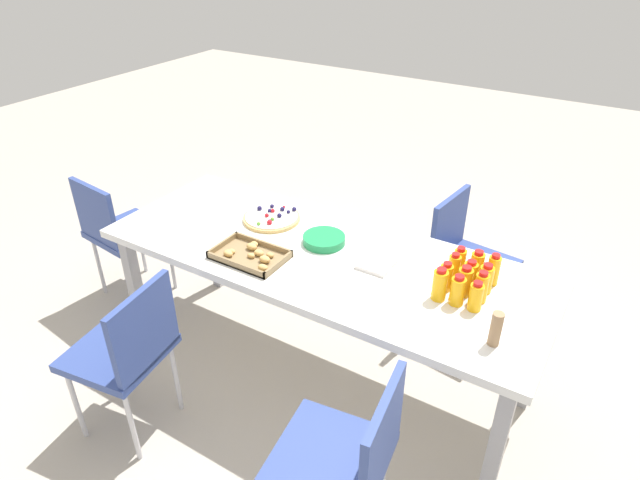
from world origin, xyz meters
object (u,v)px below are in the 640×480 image
object	(u,v)px
snack_tray	(251,255)
cardboard_tube	(496,329)
juice_bottle_7	(465,281)
juice_bottle_6	(481,287)
chair_near_left	(465,255)
juice_bottle_11	(440,285)
chair_far_right	(128,348)
juice_bottle_10	(458,291)
juice_bottle_4	(470,275)
party_table	(321,265)
juice_bottle_0	(493,270)
fruit_pizza	(272,218)
juice_bottle_1	(477,265)
chair_end	(118,228)
chair_far_left	(348,455)
juice_bottle_3	(486,279)
juice_bottle_2	(459,261)
plate_stack	(324,240)
napkin_stack	(376,264)
juice_bottle_5	(454,268)
juice_bottle_8	(446,277)
juice_bottle_9	(476,297)

from	to	relation	value
snack_tray	cardboard_tube	world-z (taller)	cardboard_tube
juice_bottle_7	snack_tray	size ratio (longest dim) A/B	0.41
juice_bottle_6	chair_near_left	bearing A→B (deg)	-69.68
juice_bottle_6	juice_bottle_11	distance (m)	0.17
chair_far_right	juice_bottle_6	size ratio (longest dim) A/B	5.73
juice_bottle_10	juice_bottle_4	bearing A→B (deg)	-92.08
party_table	chair_near_left	world-z (taller)	chair_near_left
chair_far_right	chair_near_left	bearing A→B (deg)	-41.98
juice_bottle_0	juice_bottle_7	world-z (taller)	juice_bottle_0
chair_far_right	fruit_pizza	world-z (taller)	chair_far_right
juice_bottle_1	chair_end	bearing A→B (deg)	6.62
chair_near_left	juice_bottle_4	bearing A→B (deg)	24.08
juice_bottle_1	chair_far_left	bearing A→B (deg)	82.65
chair_near_left	juice_bottle_1	bearing A→B (deg)	26.67
juice_bottle_3	juice_bottle_7	xyz separation A→B (m)	(0.07, 0.07, 0.00)
juice_bottle_1	fruit_pizza	world-z (taller)	juice_bottle_1
juice_bottle_11	fruit_pizza	size ratio (longest dim) A/B	0.50
juice_bottle_0	juice_bottle_2	bearing A→B (deg)	-0.52
plate_stack	juice_bottle_11	bearing A→B (deg)	168.16
juice_bottle_0	juice_bottle_11	distance (m)	0.28
chair_end	napkin_stack	bearing A→B (deg)	10.20
juice_bottle_5	juice_bottle_11	size ratio (longest dim) A/B	0.93
juice_bottle_5	juice_bottle_7	distance (m)	0.10
chair_end	napkin_stack	distance (m)	1.71
chair_near_left	juice_bottle_11	xyz separation A→B (m)	(-0.12, 0.80, 0.32)
chair_far_right	juice_bottle_10	bearing A→B (deg)	-67.22
juice_bottle_11	juice_bottle_2	bearing A→B (deg)	-91.63
juice_bottle_2	chair_end	bearing A→B (deg)	6.79
juice_bottle_0	juice_bottle_6	world-z (taller)	juice_bottle_0
chair_far_right	chair_far_left	bearing A→B (deg)	-97.19
chair_end	chair_far_right	world-z (taller)	same
juice_bottle_1	plate_stack	distance (m)	0.73
juice_bottle_8	chair_end	bearing A→B (deg)	2.57
party_table	juice_bottle_7	distance (m)	0.70
fruit_pizza	napkin_stack	xyz separation A→B (m)	(-0.67, 0.11, -0.00)
chair_far_right	juice_bottle_4	distance (m)	1.52
chair_near_left	juice_bottle_0	world-z (taller)	juice_bottle_0
juice_bottle_5	juice_bottle_7	size ratio (longest dim) A/B	1.00
plate_stack	napkin_stack	distance (m)	0.31
chair_end	napkin_stack	size ratio (longest dim) A/B	5.53
juice_bottle_4	snack_tray	xyz separation A→B (m)	(0.94, 0.31, -0.05)
party_table	fruit_pizza	size ratio (longest dim) A/B	7.16
juice_bottle_11	plate_stack	distance (m)	0.66
juice_bottle_7	napkin_stack	size ratio (longest dim) A/B	0.93
juice_bottle_3	juice_bottle_10	xyz separation A→B (m)	(0.07, 0.14, 0.00)
juice_bottle_5	juice_bottle_9	world-z (taller)	juice_bottle_5
juice_bottle_7	plate_stack	distance (m)	0.72
juice_bottle_9	plate_stack	bearing A→B (deg)	-9.07
juice_bottle_0	juice_bottle_6	size ratio (longest dim) A/B	1.02
chair_near_left	juice_bottle_4	size ratio (longest dim) A/B	6.30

